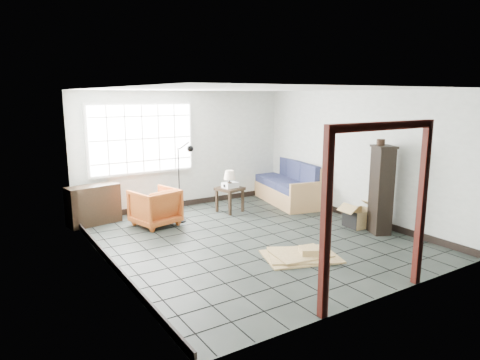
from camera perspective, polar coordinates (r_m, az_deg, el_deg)
ground at (r=7.67m, az=1.66°, el=-7.77°), size 5.50×5.50×0.00m
room_shell at (r=7.33m, az=1.61°, el=4.81°), size 5.02×5.52×2.61m
window_panel at (r=9.28m, az=-12.94°, el=5.39°), size 2.32×0.08×1.52m
doorway_trim at (r=5.36m, az=18.09°, el=-1.37°), size 1.80×0.08×2.20m
futon_sofa at (r=10.25m, az=6.33°, el=-0.92°), size 1.26×2.32×0.98m
armchair at (r=8.47m, az=-11.27°, el=-3.32°), size 0.93×0.89×0.80m
side_table at (r=9.26m, az=-1.38°, el=-1.57°), size 0.61×0.61×0.54m
table_lamp at (r=9.10m, az=-1.39°, el=0.56°), size 0.32×0.32×0.39m
projector at (r=9.22m, az=-1.32°, el=-0.67°), size 0.33×0.27×0.11m
floor_lamp at (r=8.57m, az=-7.38°, el=0.06°), size 0.48×0.30×1.60m
console_shelf at (r=8.88m, az=-18.95°, el=-3.14°), size 1.05×0.56×0.77m
tall_shelf at (r=8.16m, az=18.33°, el=-1.18°), size 0.49×0.54×1.62m
pot at (r=8.04m, az=18.26°, el=4.80°), size 0.18×0.18×0.11m
open_box at (r=8.62m, az=15.60°, el=-4.88°), size 0.84×0.45×0.46m
cardboard_pile at (r=6.87m, az=8.31°, el=-9.83°), size 1.34×1.14×0.17m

